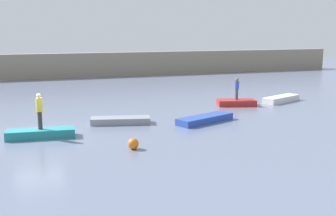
{
  "coord_description": "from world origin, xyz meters",
  "views": [
    {
      "loc": [
        -0.51,
        -22.49,
        5.5
      ],
      "look_at": [
        8.27,
        2.59,
        0.48
      ],
      "focal_mm": 44.42,
      "sensor_mm": 36.0,
      "label": 1
    }
  ],
  "objects_px": {
    "rowboat_red": "(236,103)",
    "rowboat_blue": "(205,119)",
    "rowboat_white": "(281,99)",
    "person_yellow_shirt": "(39,109)",
    "rowboat_grey": "(121,120)",
    "rowboat_teal": "(41,133)",
    "person_blue_shirt": "(237,88)",
    "mooring_buoy": "(133,144)"
  },
  "relations": [
    {
      "from": "person_blue_shirt",
      "to": "person_yellow_shirt",
      "type": "relative_size",
      "value": 0.87
    },
    {
      "from": "rowboat_blue",
      "to": "person_yellow_shirt",
      "type": "relative_size",
      "value": 2.11
    },
    {
      "from": "rowboat_teal",
      "to": "person_yellow_shirt",
      "type": "relative_size",
      "value": 1.85
    },
    {
      "from": "rowboat_red",
      "to": "mooring_buoy",
      "type": "bearing_deg",
      "value": -123.98
    },
    {
      "from": "rowboat_blue",
      "to": "person_yellow_shirt",
      "type": "bearing_deg",
      "value": 161.34
    },
    {
      "from": "rowboat_grey",
      "to": "rowboat_white",
      "type": "height_order",
      "value": "rowboat_white"
    },
    {
      "from": "rowboat_white",
      "to": "rowboat_red",
      "type": "bearing_deg",
      "value": 160.96
    },
    {
      "from": "rowboat_white",
      "to": "person_blue_shirt",
      "type": "distance_m",
      "value": 4.21
    },
    {
      "from": "rowboat_red",
      "to": "rowboat_teal",
      "type": "bearing_deg",
      "value": -144.86
    },
    {
      "from": "rowboat_blue",
      "to": "person_blue_shirt",
      "type": "xyz_separation_m",
      "value": [
        4.51,
        4.4,
        1.13
      ]
    },
    {
      "from": "rowboat_teal",
      "to": "rowboat_grey",
      "type": "relative_size",
      "value": 0.99
    },
    {
      "from": "rowboat_blue",
      "to": "person_blue_shirt",
      "type": "distance_m",
      "value": 6.41
    },
    {
      "from": "rowboat_white",
      "to": "mooring_buoy",
      "type": "bearing_deg",
      "value": -170.87
    },
    {
      "from": "rowboat_teal",
      "to": "rowboat_white",
      "type": "xyz_separation_m",
      "value": [
        18.09,
        5.25,
        -0.01
      ]
    },
    {
      "from": "rowboat_red",
      "to": "person_blue_shirt",
      "type": "bearing_deg",
      "value": 0.0
    },
    {
      "from": "rowboat_teal",
      "to": "rowboat_white",
      "type": "distance_m",
      "value": 18.84
    },
    {
      "from": "rowboat_blue",
      "to": "rowboat_red",
      "type": "height_order",
      "value": "rowboat_red"
    },
    {
      "from": "rowboat_white",
      "to": "person_yellow_shirt",
      "type": "height_order",
      "value": "person_yellow_shirt"
    },
    {
      "from": "person_yellow_shirt",
      "to": "rowboat_red",
      "type": "bearing_deg",
      "value": 19.51
    },
    {
      "from": "rowboat_red",
      "to": "mooring_buoy",
      "type": "relative_size",
      "value": 5.27
    },
    {
      "from": "rowboat_grey",
      "to": "person_yellow_shirt",
      "type": "height_order",
      "value": "person_yellow_shirt"
    },
    {
      "from": "rowboat_teal",
      "to": "rowboat_blue",
      "type": "bearing_deg",
      "value": 9.21
    },
    {
      "from": "rowboat_white",
      "to": "person_yellow_shirt",
      "type": "relative_size",
      "value": 1.95
    },
    {
      "from": "rowboat_red",
      "to": "person_yellow_shirt",
      "type": "xyz_separation_m",
      "value": [
        -14.04,
        -4.98,
        1.28
      ]
    },
    {
      "from": "rowboat_grey",
      "to": "rowboat_blue",
      "type": "xyz_separation_m",
      "value": [
        4.91,
        -1.3,
        0.01
      ]
    },
    {
      "from": "rowboat_grey",
      "to": "rowboat_red",
      "type": "xyz_separation_m",
      "value": [
        9.42,
        3.1,
        0.02
      ]
    },
    {
      "from": "rowboat_teal",
      "to": "rowboat_grey",
      "type": "xyz_separation_m",
      "value": [
        4.62,
        1.87,
        -0.04
      ]
    },
    {
      "from": "mooring_buoy",
      "to": "rowboat_grey",
      "type": "bearing_deg",
      "value": 83.28
    },
    {
      "from": "rowboat_red",
      "to": "rowboat_blue",
      "type": "bearing_deg",
      "value": -120.09
    },
    {
      "from": "person_blue_shirt",
      "to": "rowboat_grey",
      "type": "bearing_deg",
      "value": -161.77
    },
    {
      "from": "rowboat_grey",
      "to": "person_yellow_shirt",
      "type": "bearing_deg",
      "value": -144.22
    },
    {
      "from": "rowboat_grey",
      "to": "rowboat_white",
      "type": "bearing_deg",
      "value": 27.79
    },
    {
      "from": "rowboat_blue",
      "to": "person_yellow_shirt",
      "type": "xyz_separation_m",
      "value": [
        -9.53,
        -0.57,
        1.3
      ]
    },
    {
      "from": "rowboat_teal",
      "to": "mooring_buoy",
      "type": "height_order",
      "value": "mooring_buoy"
    },
    {
      "from": "rowboat_blue",
      "to": "rowboat_red",
      "type": "xyz_separation_m",
      "value": [
        4.51,
        4.4,
        0.02
      ]
    },
    {
      "from": "rowboat_white",
      "to": "person_blue_shirt",
      "type": "bearing_deg",
      "value": 160.96
    },
    {
      "from": "rowboat_blue",
      "to": "person_blue_shirt",
      "type": "height_order",
      "value": "person_blue_shirt"
    },
    {
      "from": "rowboat_white",
      "to": "mooring_buoy",
      "type": "distance_m",
      "value": 16.65
    },
    {
      "from": "mooring_buoy",
      "to": "person_yellow_shirt",
      "type": "bearing_deg",
      "value": 138.0
    },
    {
      "from": "mooring_buoy",
      "to": "rowboat_blue",
      "type": "bearing_deg",
      "value": 36.85
    },
    {
      "from": "rowboat_blue",
      "to": "rowboat_white",
      "type": "distance_m",
      "value": 9.76
    },
    {
      "from": "rowboat_teal",
      "to": "rowboat_red",
      "type": "bearing_deg",
      "value": 25.27
    }
  ]
}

